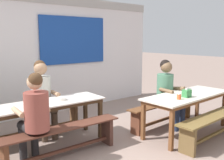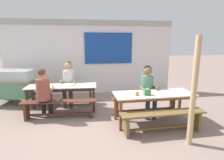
% 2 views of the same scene
% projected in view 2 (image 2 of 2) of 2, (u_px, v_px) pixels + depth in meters
% --- Properties ---
extents(ground_plane, '(40.00, 40.00, 0.00)m').
position_uv_depth(ground_plane, '(95.00, 123.00, 4.26)').
color(ground_plane, gray).
extents(backdrop_wall, '(6.08, 0.23, 2.66)m').
position_uv_depth(backdrop_wall, '(91.00, 56.00, 6.58)').
color(backdrop_wall, white).
rests_on(backdrop_wall, ground_plane).
extents(dining_table_far, '(1.91, 0.67, 0.72)m').
position_uv_depth(dining_table_far, '(62.00, 88.00, 4.95)').
color(dining_table_far, silver).
rests_on(dining_table_far, ground_plane).
extents(dining_table_near, '(1.90, 0.75, 0.72)m').
position_uv_depth(dining_table_near, '(154.00, 96.00, 4.23)').
color(dining_table_near, beige).
rests_on(dining_table_near, ground_plane).
extents(bench_far_back, '(1.79, 0.32, 0.46)m').
position_uv_depth(bench_far_back, '(65.00, 95.00, 5.53)').
color(bench_far_back, brown).
rests_on(bench_far_back, ground_plane).
extents(bench_far_front, '(1.86, 0.35, 0.46)m').
position_uv_depth(bench_far_front, '(59.00, 107.00, 4.51)').
color(bench_far_front, '#522B1F').
rests_on(bench_far_front, ground_plane).
extents(bench_near_back, '(1.81, 0.31, 0.46)m').
position_uv_depth(bench_near_back, '(145.00, 103.00, 4.81)').
color(bench_near_back, brown).
rests_on(bench_near_back, ground_plane).
extents(bench_near_front, '(1.83, 0.37, 0.46)m').
position_uv_depth(bench_near_front, '(163.00, 118.00, 3.79)').
color(bench_near_front, brown).
rests_on(bench_near_front, ground_plane).
extents(food_cart, '(1.67, 1.04, 1.06)m').
position_uv_depth(food_cart, '(14.00, 84.00, 5.53)').
color(food_cart, '#58946E').
rests_on(food_cart, ground_plane).
extents(person_left_back_turned, '(0.45, 0.54, 1.28)m').
position_uv_depth(person_left_back_turned, '(44.00, 90.00, 4.44)').
color(person_left_back_turned, '#292728').
rests_on(person_left_back_turned, ground_plane).
extents(person_right_near_table, '(0.43, 0.58, 1.31)m').
position_uv_depth(person_right_near_table, '(148.00, 87.00, 4.65)').
color(person_right_near_table, '#26324E').
rests_on(person_right_near_table, ground_plane).
extents(person_center_facing, '(0.47, 0.58, 1.34)m').
position_uv_depth(person_center_facing, '(69.00, 80.00, 5.39)').
color(person_center_facing, '#4B392B').
rests_on(person_center_facing, ground_plane).
extents(tissue_box, '(0.15, 0.11, 0.15)m').
position_uv_depth(tissue_box, '(147.00, 92.00, 4.05)').
color(tissue_box, '#348243').
rests_on(tissue_box, dining_table_near).
extents(condiment_jar, '(0.07, 0.07, 0.10)m').
position_uv_depth(condiment_jar, '(137.00, 93.00, 4.01)').
color(condiment_jar, '#D8562B').
rests_on(condiment_jar, dining_table_near).
extents(soup_bowl, '(0.15, 0.15, 0.05)m').
position_uv_depth(soup_bowl, '(71.00, 85.00, 4.94)').
color(soup_bowl, silver).
rests_on(soup_bowl, dining_table_far).
extents(wooden_support_post, '(0.10, 0.10, 2.02)m').
position_uv_depth(wooden_support_post, '(194.00, 93.00, 3.21)').
color(wooden_support_post, tan).
rests_on(wooden_support_post, ground_plane).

